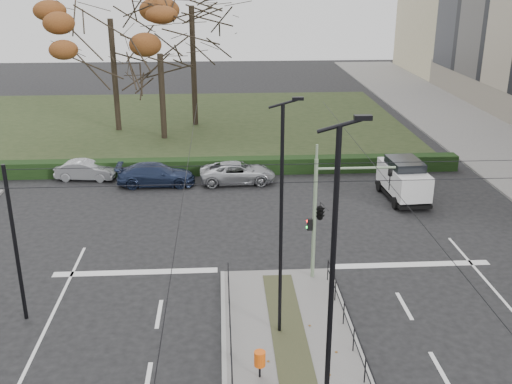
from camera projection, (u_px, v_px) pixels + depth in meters
The scene contains 17 objects.
ground at pixel (289, 340), 20.93m from camera, with size 140.00×140.00×0.00m, color black.
sidewalk_east at pixel (506, 152), 42.54m from camera, with size 8.00×90.00×0.14m, color #605E5B.
park at pixel (176, 124), 50.54m from camera, with size 38.00×26.00×0.10m, color #222E17.
hedge at pixel (162, 167), 37.84m from camera, with size 38.00×1.00×1.00m, color black.
median_railing at pixel (299, 362), 18.16m from camera, with size 4.14×13.24×0.92m.
catenary at pixel (286, 232), 21.26m from camera, with size 20.00×34.00×6.00m.
traffic_light at pixel (322, 210), 24.02m from camera, with size 3.48×2.00×5.12m.
litter_bin at pixel (260, 359), 18.59m from camera, with size 0.36×0.36×0.92m.
streetlamp_median_near at pixel (332, 299), 14.28m from camera, with size 0.76×0.16×9.10m.
streetlamp_median_far at pixel (282, 220), 19.77m from camera, with size 0.70×0.14×8.36m.
parked_car_second at pixel (86, 170), 36.94m from camera, with size 1.27×3.65×1.20m, color #96999D.
parked_car_third at pixel (156, 174), 35.94m from camera, with size 1.89×4.64×1.35m, color #1C2743.
parked_car_fourth at pixel (238, 173), 36.37m from camera, with size 2.12×4.60×1.28m, color #96999D.
white_van at pixel (404, 179), 33.53m from camera, with size 2.19×4.41×2.33m.
rust_tree at pixel (110, 19), 45.49m from camera, with size 10.18×10.18×11.40m.
bare_tree_center at pixel (192, 15), 47.13m from camera, with size 7.64×7.64×12.67m.
bare_tree_near at pixel (160, 60), 44.02m from camera, with size 6.62×6.62×8.46m.
Camera 1 is at (-2.24, -17.74, 12.11)m, focal length 42.00 mm.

